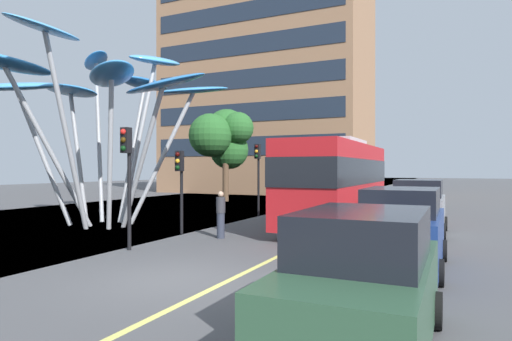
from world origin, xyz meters
name	(u,v)px	position (x,y,z in m)	size (l,w,h in m)	color
ground	(153,278)	(-0.74, 0.00, -0.05)	(120.00, 240.00, 0.10)	#4C4C4F
red_bus	(338,179)	(1.07, 10.56, 2.12)	(2.83, 10.31, 3.88)	red
leaf_sculpture	(101,85)	(-8.76, 6.47, 6.38)	(11.53, 10.72, 8.86)	#9EA0A5
traffic_light_kerb_near	(127,162)	(-3.54, 2.28, 2.80)	(0.28, 0.42, 3.87)	black
traffic_light_kerb_far	(180,174)	(-4.04, 5.86, 2.38)	(0.28, 0.42, 3.28)	black
traffic_light_island_mid	(258,164)	(-3.97, 13.05, 2.83)	(0.28, 0.42, 3.92)	black
car_parked_near	(363,285)	(4.68, -2.20, 0.94)	(1.97, 4.39, 1.99)	#2D5138
car_parked_mid	(402,231)	(4.59, 3.32, 0.98)	(2.08, 4.51, 2.08)	navy
car_parked_far	(419,208)	(4.49, 9.97, 1.01)	(2.05, 3.93, 2.14)	gray
tree_pavement_near	(224,137)	(-11.02, 21.84, 5.14)	(4.55, 5.38, 7.40)	brown
pedestrian	(221,215)	(-2.07, 5.63, 0.88)	(0.34, 0.34, 1.74)	#2D3342
backdrop_building	(267,87)	(-13.17, 35.52, 11.61)	(21.41, 11.47, 23.21)	#936B4C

